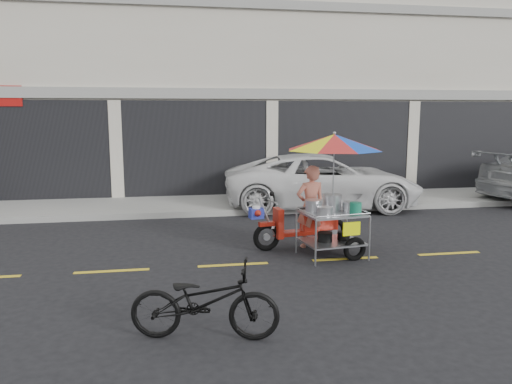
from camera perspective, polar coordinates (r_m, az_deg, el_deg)
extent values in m
plane|color=black|center=(9.05, 10.15, -7.55)|extent=(90.00, 90.00, 0.00)
cube|color=gray|center=(14.18, 2.58, -1.02)|extent=(45.00, 3.00, 0.15)
cube|color=beige|center=(18.93, -0.68, 13.46)|extent=(36.00, 8.00, 8.00)
cube|color=black|center=(14.95, 1.82, 4.82)|extent=(35.28, 0.06, 2.90)
cube|color=gray|center=(14.90, 1.87, 11.16)|extent=(36.00, 0.12, 0.30)
cube|color=gray|center=(15.19, 1.92, 20.62)|extent=(36.00, 0.12, 0.25)
cube|color=gold|center=(9.05, 10.15, -7.53)|extent=(42.00, 0.10, 0.01)
imported|color=white|center=(13.58, 7.61, 1.26)|extent=(5.51, 3.01, 1.47)
imported|color=black|center=(5.83, -5.89, -12.32)|extent=(1.80, 0.95, 0.90)
torus|color=black|center=(9.37, 1.22, -5.17)|extent=(0.54, 0.18, 0.53)
torus|color=black|center=(9.90, 8.90, -4.49)|extent=(0.54, 0.18, 0.53)
cylinder|color=#9EA0A5|center=(9.37, 1.22, -5.17)|extent=(0.14, 0.07, 0.13)
cylinder|color=#9EA0A5|center=(9.90, 8.90, -4.49)|extent=(0.14, 0.07, 0.13)
cube|color=#A21C10|center=(9.31, 1.22, -3.67)|extent=(0.31, 0.15, 0.07)
cylinder|color=#9EA0A5|center=(9.28, 1.23, -2.82)|extent=(0.34, 0.09, 0.75)
cube|color=#A21C10|center=(9.39, 2.57, -3.56)|extent=(0.16, 0.33, 0.56)
cube|color=#A21C10|center=(9.59, 4.91, -4.63)|extent=(0.78, 0.36, 0.07)
cube|color=#A21C10|center=(9.71, 7.21, -3.20)|extent=(0.73, 0.34, 0.37)
cube|color=black|center=(9.63, 6.74, -2.00)|extent=(0.63, 0.31, 0.09)
cylinder|color=#9EA0A5|center=(9.26, 1.88, -1.09)|extent=(0.11, 0.51, 0.03)
sphere|color=black|center=(9.43, 1.82, -0.21)|extent=(0.09, 0.09, 0.09)
cylinder|color=white|center=(9.36, 1.87, -4.01)|extent=(0.13, 0.13, 0.05)
cube|color=navy|center=(9.20, 0.02, -2.45)|extent=(0.27, 0.24, 0.19)
cylinder|color=white|center=(9.18, 0.02, -1.77)|extent=(0.17, 0.17, 0.05)
cone|color=#A21C10|center=(9.05, 0.33, -2.53)|extent=(0.20, 0.23, 0.17)
torus|color=black|center=(8.94, 11.20, -6.41)|extent=(0.44, 0.15, 0.43)
cylinder|color=#9EA0A5|center=(8.46, 6.84, -5.86)|extent=(0.04, 0.04, 0.79)
cylinder|color=#9EA0A5|center=(9.20, 4.64, -4.59)|extent=(0.04, 0.04, 0.79)
cylinder|color=#9EA0A5|center=(8.93, 12.84, -5.22)|extent=(0.04, 0.04, 0.79)
cylinder|color=#9EA0A5|center=(9.64, 10.29, -4.08)|extent=(0.04, 0.04, 0.79)
cube|color=#9EA0A5|center=(9.07, 8.66, -5.63)|extent=(1.13, 0.98, 0.03)
cube|color=#9EA0A5|center=(8.96, 8.74, -2.46)|extent=(1.13, 0.98, 0.04)
cylinder|color=#9EA0A5|center=(8.58, 10.01, -2.62)|extent=(1.02, 0.17, 0.02)
cylinder|color=#9EA0A5|center=(9.31, 7.59, -1.63)|extent=(1.02, 0.17, 0.02)
cylinder|color=#9EA0A5|center=(8.73, 5.74, -2.32)|extent=(0.14, 0.83, 0.02)
cylinder|color=#9EA0A5|center=(9.18, 11.61, -1.89)|extent=(0.14, 0.83, 0.02)
cylinder|color=#9EA0A5|center=(9.44, 7.52, -5.02)|extent=(0.14, 0.70, 0.04)
cylinder|color=#9EA0A5|center=(9.33, 7.58, -2.25)|extent=(0.14, 0.70, 0.04)
cube|color=#E6F100|center=(8.67, 10.87, -4.16)|extent=(0.33, 0.06, 0.23)
cylinder|color=#B7B7BC|center=(8.98, 6.63, -1.62)|extent=(0.34, 0.34, 0.20)
cylinder|color=#B7B7BC|center=(9.15, 8.71, -1.22)|extent=(0.37, 0.37, 0.27)
cylinder|color=#B7B7BC|center=(9.14, 10.61, -1.67)|extent=(0.27, 0.27, 0.15)
cylinder|color=#B7B7BC|center=(8.69, 7.88, -2.23)|extent=(0.31, 0.31, 0.13)
cylinder|color=#167051|center=(8.88, 11.31, -1.83)|extent=(0.23, 0.23, 0.21)
cylinder|color=black|center=(8.99, 7.88, -5.11)|extent=(0.30, 0.30, 0.17)
cylinder|color=black|center=(9.15, 9.98, -4.96)|extent=(0.25, 0.25, 0.15)
cylinder|color=#9EA0A5|center=(8.95, 8.85, 2.07)|extent=(0.03, 0.03, 1.40)
sphere|color=#9EA0A5|center=(8.89, 8.96, 6.66)|extent=(0.06, 0.06, 0.06)
imported|color=#BC6752|center=(9.58, 6.24, -1.66)|extent=(0.62, 0.46, 1.58)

